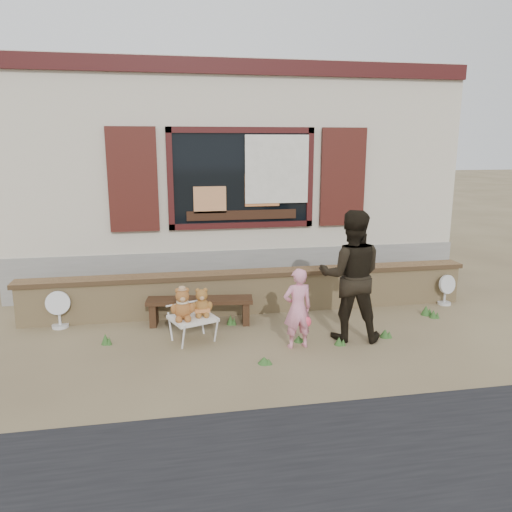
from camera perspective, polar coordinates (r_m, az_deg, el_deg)
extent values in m
plane|color=brown|center=(7.13, 0.88, -8.92)|extent=(80.00, 80.00, 0.00)
cube|color=#C0B39B|center=(11.07, -3.71, 11.52)|extent=(8.00, 5.00, 3.20)
cube|color=gray|center=(11.29, -3.56, 1.33)|extent=(8.04, 5.04, 0.80)
cube|color=black|center=(8.58, -1.67, 8.86)|extent=(2.30, 0.04, 1.50)
cube|color=#3A1111|center=(8.55, -1.68, 14.21)|extent=(2.50, 0.08, 0.10)
cube|color=#3A1111|center=(8.66, -1.61, 3.56)|extent=(2.50, 0.08, 0.10)
cube|color=#3A1111|center=(8.47, -9.79, 8.62)|extent=(0.10, 0.08, 1.70)
cube|color=#3A1111|center=(8.83, 6.17, 8.90)|extent=(0.10, 0.08, 1.70)
cube|color=#3E1711|center=(8.47, -13.89, 8.44)|extent=(0.80, 0.07, 1.70)
cube|color=#3E1711|center=(9.01, 9.90, 8.86)|extent=(0.80, 0.07, 1.70)
cube|color=beige|center=(8.62, 2.40, 9.87)|extent=(1.10, 0.02, 1.15)
cube|color=#3A1111|center=(8.66, -1.76, 20.83)|extent=(8.00, 0.12, 0.25)
cube|color=black|center=(8.62, -1.61, 4.73)|extent=(1.90, 0.06, 0.16)
cube|color=tan|center=(8.52, -5.30, 6.41)|extent=(0.55, 0.06, 0.45)
cube|color=#E08447|center=(8.63, 0.69, 7.55)|extent=(0.60, 0.06, 0.55)
cube|color=tan|center=(7.96, -0.52, -4.29)|extent=(7.00, 0.30, 0.60)
cube|color=brown|center=(7.87, -0.52, -2.00)|extent=(7.10, 0.36, 0.07)
cube|color=black|center=(7.43, -6.45, -5.06)|extent=(1.58, 0.51, 0.06)
cube|color=black|center=(7.56, -11.60, -6.56)|extent=(0.13, 0.30, 0.33)
cube|color=black|center=(7.49, -1.17, -6.48)|extent=(0.13, 0.30, 0.33)
cube|color=silver|center=(6.84, -7.24, -7.08)|extent=(0.71, 0.67, 0.04)
cylinder|color=silver|center=(6.62, -8.31, -9.38)|extent=(0.03, 0.03, 0.30)
cylinder|color=silver|center=(6.81, -4.59, -8.65)|extent=(0.03, 0.03, 0.30)
cylinder|color=silver|center=(7.00, -9.74, -8.20)|extent=(0.03, 0.03, 0.30)
cylinder|color=silver|center=(7.17, -6.19, -7.56)|extent=(0.03, 0.03, 0.30)
imported|color=pink|center=(6.54, 4.78, -5.98)|extent=(0.41, 0.29, 1.07)
imported|color=black|center=(6.84, 10.79, -2.22)|extent=(1.02, 0.88, 1.78)
cylinder|color=silver|center=(7.91, -21.45, -7.45)|extent=(0.24, 0.24, 0.04)
cylinder|color=silver|center=(7.86, -21.54, -6.42)|extent=(0.04, 0.04, 0.30)
cylinder|color=silver|center=(7.80, -21.67, -4.93)|extent=(0.35, 0.13, 0.35)
cylinder|color=silver|center=(8.96, 20.70, -5.06)|extent=(0.22, 0.22, 0.04)
cylinder|color=silver|center=(8.92, 20.77, -4.22)|extent=(0.04, 0.04, 0.28)
cylinder|color=silver|center=(8.87, 20.87, -3.00)|extent=(0.33, 0.18, 0.32)
cone|color=#315C24|center=(8.30, 18.83, -5.89)|extent=(0.15, 0.15, 0.15)
cone|color=#315C24|center=(8.21, 19.61, -6.25)|extent=(0.12, 0.12, 0.13)
cone|color=#315C24|center=(7.47, -2.94, -7.28)|extent=(0.11, 0.11, 0.15)
cone|color=#315C24|center=(6.23, 0.93, -11.81)|extent=(0.16, 0.16, 0.09)
cone|color=#315C24|center=(6.89, 4.92, -9.38)|extent=(0.14, 0.14, 0.09)
cone|color=#315C24|center=(6.84, 9.45, -9.56)|extent=(0.12, 0.12, 0.11)
cone|color=#315C24|center=(7.06, -16.83, -9.07)|extent=(0.12, 0.12, 0.15)
cone|color=#315C24|center=(7.23, 14.51, -8.53)|extent=(0.15, 0.15, 0.12)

